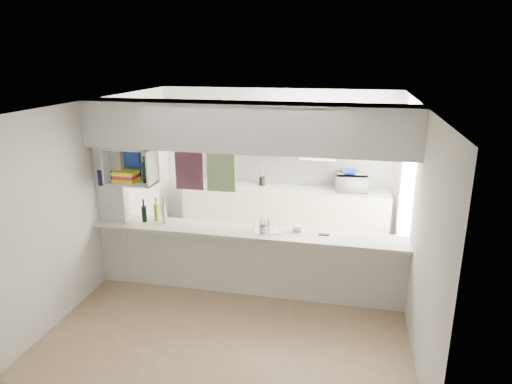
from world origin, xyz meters
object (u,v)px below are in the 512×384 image
(dish_rack, at_px, (267,225))
(wine_bottles, at_px, (155,213))
(microwave, at_px, (351,183))
(bowl, at_px, (350,172))

(dish_rack, xyz_separation_m, wine_bottles, (-1.58, 0.00, 0.05))
(microwave, relative_size, dish_rack, 1.19)
(bowl, distance_m, wine_bottles, 3.36)
(dish_rack, bearing_deg, bowl, 50.17)
(bowl, bearing_deg, wine_bottles, -140.86)
(dish_rack, height_order, wine_bottles, wine_bottles)
(bowl, xyz_separation_m, dish_rack, (-1.02, -2.12, -0.24))
(dish_rack, relative_size, wine_bottles, 1.17)
(wine_bottles, bearing_deg, bowl, 39.14)
(bowl, relative_size, dish_rack, 0.62)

